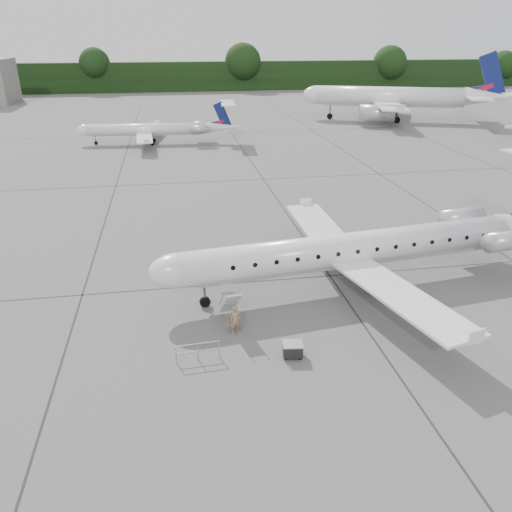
{
  "coord_description": "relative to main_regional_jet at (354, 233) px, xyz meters",
  "views": [
    {
      "loc": [
        -13.49,
        -23.87,
        15.38
      ],
      "look_at": [
        -8.57,
        4.97,
        2.3
      ],
      "focal_mm": 35.0,
      "sensor_mm": 36.0,
      "label": 1
    }
  ],
  "objects": [
    {
      "name": "baggage_cart",
      "position": [
        -5.63,
        -7.19,
        -3.3
      ],
      "size": [
        1.09,
        0.93,
        0.86
      ],
      "primitive_type": null,
      "rotation": [
        0.0,
        0.0,
        -0.13
      ],
      "color": "black",
      "rests_on": "ground"
    },
    {
      "name": "bg_narrowbody",
      "position": [
        30.32,
        64.69,
        2.5
      ],
      "size": [
        41.26,
        35.53,
        12.47
      ],
      "primitive_type": null,
      "rotation": [
        0.0,
        0.0,
        -0.36
      ],
      "color": "silver",
      "rests_on": "ground"
    },
    {
      "name": "treeline",
      "position": [
        2.36,
        125.73,
        0.27
      ],
      "size": [
        260.0,
        4.0,
        8.0
      ],
      "primitive_type": "cube",
      "color": "black",
      "rests_on": "ground"
    },
    {
      "name": "safety_railing",
      "position": [
        -10.5,
        -6.7,
        -3.23
      ],
      "size": [
        2.2,
        0.21,
        1.0
      ],
      "primitive_type": null,
      "rotation": [
        0.0,
        0.0,
        0.06
      ],
      "color": "#979A9F",
      "rests_on": "ground"
    },
    {
      "name": "airstair",
      "position": [
        -8.41,
        -3.29,
        -2.56
      ],
      "size": [
        1.12,
        2.33,
        2.34
      ],
      "primitive_type": null,
      "rotation": [
        0.0,
        0.0,
        0.13
      ],
      "color": "silver",
      "rests_on": "ground"
    },
    {
      "name": "main_regional_jet",
      "position": [
        0.0,
        0.0,
        0.0
      ],
      "size": [
        31.51,
        24.45,
        7.47
      ],
      "primitive_type": null,
      "rotation": [
        0.0,
        0.0,
        0.13
      ],
      "color": "silver",
      "rests_on": "ground"
    },
    {
      "name": "ground",
      "position": [
        2.36,
        -4.27,
        -3.73
      ],
      "size": [
        320.0,
        320.0,
        0.0
      ],
      "primitive_type": "plane",
      "color": "#5B5B59",
      "rests_on": "ground"
    },
    {
      "name": "passenger",
      "position": [
        -8.25,
        -4.55,
        -2.87
      ],
      "size": [
        0.69,
        0.51,
        1.73
      ],
      "primitive_type": "imported",
      "rotation": [
        0.0,
        0.0,
        0.16
      ],
      "color": "#8D6B4D",
      "rests_on": "ground"
    },
    {
      "name": "bg_regional_left",
      "position": [
        -14.54,
        49.98,
        -0.71
      ],
      "size": [
        24.22,
        18.29,
        6.04
      ],
      "primitive_type": null,
      "rotation": [
        0.0,
        0.0,
        -0.08
      ],
      "color": "silver",
      "rests_on": "ground"
    }
  ]
}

